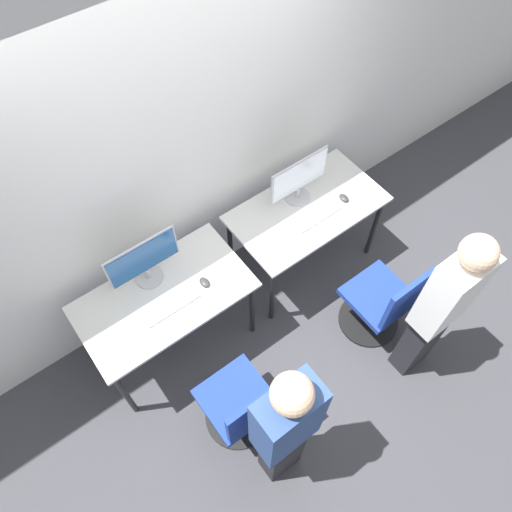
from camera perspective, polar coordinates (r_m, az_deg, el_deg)
ground_plane at (r=4.09m, az=1.11°, el=-8.18°), size 20.00×20.00×0.00m
wall_back at (r=3.31m, az=-6.89°, el=12.25°), size 12.00×0.05×2.80m
desk_left at (r=3.49m, az=-10.33°, el=-5.19°), size 1.17×0.65×0.76m
monitor_left at (r=3.33m, az=-12.72°, el=-0.53°), size 0.51×0.19×0.39m
keyboard_left at (r=3.37m, az=-9.88°, el=-5.40°), size 0.40×0.15×0.02m
mouse_left at (r=3.41m, az=-5.90°, el=-3.01°), size 0.06×0.09×0.03m
office_chair_left at (r=3.48m, az=-1.70°, el=-16.95°), size 0.48×0.48×0.89m
person_left at (r=2.93m, az=3.36°, el=-19.14°), size 0.36×0.21×1.60m
desk_right at (r=3.86m, az=5.79°, el=4.76°), size 1.17×0.65×0.76m
monitor_right at (r=3.69m, az=4.93°, el=8.81°), size 0.51×0.19×0.39m
keyboard_right at (r=3.75m, az=6.82°, el=4.77°), size 0.40×0.15×0.02m
mouse_right at (r=3.87m, az=10.03°, el=6.56°), size 0.06×0.09×0.03m
office_chair_right at (r=3.89m, az=14.16°, el=-5.42°), size 0.48×0.48×0.89m
person_right at (r=3.39m, az=20.42°, el=-5.50°), size 0.36×0.21×1.62m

